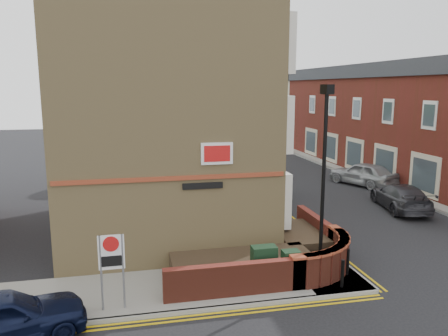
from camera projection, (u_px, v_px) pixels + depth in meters
The scene contains 28 objects.
ground at pixel (286, 303), 13.01m from camera, with size 120.00×120.00×0.00m, color black.
pavement_corner at pixel (164, 290), 13.71m from camera, with size 13.00×3.00×0.12m, color gray.
pavement_main at pixel (230, 184), 28.79m from camera, with size 2.00×32.00×0.12m, color gray.
pavement_far at pixel (406, 186), 28.21m from camera, with size 4.00×40.00×0.12m, color gray.
kerb_side at pixel (169, 314), 12.27m from camera, with size 13.00×0.15×0.12m, color gray.
kerb_main_near at pixel (245, 183), 29.00m from camera, with size 0.15×32.00×0.12m, color gray.
kerb_main_far at pixel (378, 187), 27.79m from camera, with size 0.15×40.00×0.12m, color gray.
yellow_lines_side at pixel (169, 320), 12.04m from camera, with size 13.00×0.28×0.01m, color gold.
yellow_lines_main at pixel (248, 184), 29.06m from camera, with size 0.28×32.00×0.01m, color gold.
corner_building at pixel (164, 90), 18.97m from camera, with size 8.95×10.40×13.60m.
garden_wall at pixel (261, 269), 15.42m from camera, with size 6.80×6.00×1.20m, color maroon, non-canonical shape.
lamppost at pixel (323, 183), 13.89m from camera, with size 0.25×0.50×6.30m.
utility_cabinet_large at pixel (264, 264), 14.07m from camera, with size 0.80×0.45×1.20m, color black.
utility_cabinet_small at pixel (291, 267), 13.96m from camera, with size 0.55×0.40×1.10m, color black.
bollard_near at pixel (342, 273), 13.71m from camera, with size 0.11×0.11×0.90m, color black.
bollard_far at pixel (348, 262), 14.61m from camera, with size 0.11×0.11×0.90m, color black.
zone_sign at pixel (112, 258), 12.15m from camera, with size 0.72×0.07×2.20m.
far_terrace at pixel (395, 119), 31.64m from camera, with size 5.40×30.40×8.00m.
far_terrace_cream at pixel (291, 107), 51.81m from camera, with size 5.40×12.40×8.00m.
tree_near at pixel (238, 115), 26.07m from camera, with size 3.64×3.65×6.70m.
tree_mid at pixel (213, 102), 33.66m from camera, with size 4.03×4.03×7.42m.
tree_far at pixel (197, 102), 41.40m from camera, with size 3.81×3.81×7.00m.
traffic_light_assembly at pixel (211, 130), 37.03m from camera, with size 0.20×0.16×4.20m.
navy_hatchback at pixel (0, 319), 10.77m from camera, with size 1.65×4.09×1.39m, color black.
silver_car_near at pixel (272, 187), 25.32m from camera, with size 1.38×3.95×1.30m, color silver.
red_car_main at pixel (252, 162), 33.08m from camera, with size 2.43×5.27×1.46m, color maroon.
grey_car_far at pixel (400, 197), 22.87m from camera, with size 1.91×4.69×1.36m, color #2E2E33.
silver_car_far at pixel (363, 174), 28.51m from camera, with size 1.83×4.56×1.55m, color #93969A.
Camera 1 is at (-4.38, -11.39, 6.33)m, focal length 35.00 mm.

